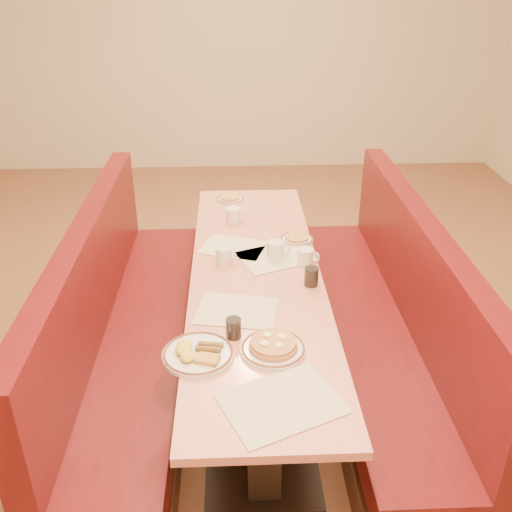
{
  "coord_description": "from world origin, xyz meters",
  "views": [
    {
      "loc": [
        -0.12,
        -2.65,
        2.27
      ],
      "look_at": [
        0.0,
        0.03,
        0.85
      ],
      "focal_mm": 40.0,
      "sensor_mm": 36.0,
      "label": 1
    }
  ],
  "objects_px": {
    "soda_tumbler_near": "(234,328)",
    "soda_tumbler_mid": "(311,277)",
    "eggs_plate": "(197,353)",
    "pancake_plate": "(273,347)",
    "coffee_mug_a": "(306,257)",
    "booth_right": "(384,331)",
    "coffee_mug_b": "(224,255)",
    "diner_table": "(256,333)",
    "coffee_mug_c": "(276,250)",
    "coffee_mug_d": "(234,215)",
    "booth_left": "(126,338)"
  },
  "relations": [
    {
      "from": "coffee_mug_b",
      "to": "soda_tumbler_near",
      "type": "relative_size",
      "value": 1.26
    },
    {
      "from": "diner_table",
      "to": "soda_tumbler_mid",
      "type": "xyz_separation_m",
      "value": [
        0.28,
        -0.11,
        0.43
      ]
    },
    {
      "from": "eggs_plate",
      "to": "diner_table",
      "type": "bearing_deg",
      "value": 67.75
    },
    {
      "from": "coffee_mug_a",
      "to": "coffee_mug_b",
      "type": "bearing_deg",
      "value": -179.12
    },
    {
      "from": "booth_right",
      "to": "coffee_mug_d",
      "type": "distance_m",
      "value": 1.17
    },
    {
      "from": "pancake_plate",
      "to": "coffee_mug_c",
      "type": "xyz_separation_m",
      "value": [
        0.08,
        0.86,
        0.03
      ]
    },
    {
      "from": "diner_table",
      "to": "booth_left",
      "type": "distance_m",
      "value": 0.73
    },
    {
      "from": "coffee_mug_a",
      "to": "soda_tumbler_near",
      "type": "height_order",
      "value": "soda_tumbler_near"
    },
    {
      "from": "diner_table",
      "to": "booth_left",
      "type": "xyz_separation_m",
      "value": [
        -0.73,
        0.0,
        -0.01
      ]
    },
    {
      "from": "soda_tumbler_near",
      "to": "soda_tumbler_mid",
      "type": "height_order",
      "value": "soda_tumbler_mid"
    },
    {
      "from": "booth_left",
      "to": "coffee_mug_b",
      "type": "xyz_separation_m",
      "value": [
        0.56,
        0.15,
        0.44
      ]
    },
    {
      "from": "booth_right",
      "to": "pancake_plate",
      "type": "relative_size",
      "value": 8.83
    },
    {
      "from": "soda_tumbler_near",
      "to": "soda_tumbler_mid",
      "type": "xyz_separation_m",
      "value": [
        0.41,
        0.44,
        0.0
      ]
    },
    {
      "from": "diner_table",
      "to": "booth_right",
      "type": "relative_size",
      "value": 1.0
    },
    {
      "from": "pancake_plate",
      "to": "soda_tumbler_mid",
      "type": "relative_size",
      "value": 2.81
    },
    {
      "from": "soda_tumbler_near",
      "to": "coffee_mug_a",
      "type": "bearing_deg",
      "value": 58.58
    },
    {
      "from": "pancake_plate",
      "to": "soda_tumbler_near",
      "type": "distance_m",
      "value": 0.2
    },
    {
      "from": "booth_right",
      "to": "eggs_plate",
      "type": "bearing_deg",
      "value": -145.76
    },
    {
      "from": "booth_right",
      "to": "soda_tumbler_near",
      "type": "relative_size",
      "value": 26.25
    },
    {
      "from": "coffee_mug_a",
      "to": "coffee_mug_b",
      "type": "relative_size",
      "value": 1.03
    },
    {
      "from": "eggs_plate",
      "to": "soda_tumbler_near",
      "type": "height_order",
      "value": "soda_tumbler_near"
    },
    {
      "from": "coffee_mug_b",
      "to": "booth_left",
      "type": "bearing_deg",
      "value": -140.94
    },
    {
      "from": "soda_tumbler_near",
      "to": "soda_tumbler_mid",
      "type": "relative_size",
      "value": 0.94
    },
    {
      "from": "booth_left",
      "to": "eggs_plate",
      "type": "height_order",
      "value": "booth_left"
    },
    {
      "from": "diner_table",
      "to": "coffee_mug_a",
      "type": "height_order",
      "value": "coffee_mug_a"
    },
    {
      "from": "eggs_plate",
      "to": "pancake_plate",
      "type": "bearing_deg",
      "value": 4.29
    },
    {
      "from": "coffee_mug_b",
      "to": "soda_tumbler_mid",
      "type": "relative_size",
      "value": 1.19
    },
    {
      "from": "soda_tumbler_mid",
      "to": "soda_tumbler_near",
      "type": "bearing_deg",
      "value": -132.64
    },
    {
      "from": "booth_right",
      "to": "booth_left",
      "type": "bearing_deg",
      "value": 180.0
    },
    {
      "from": "pancake_plate",
      "to": "coffee_mug_a",
      "type": "height_order",
      "value": "coffee_mug_a"
    },
    {
      "from": "coffee_mug_a",
      "to": "coffee_mug_c",
      "type": "xyz_separation_m",
      "value": [
        -0.16,
        0.08,
        0.0
      ]
    },
    {
      "from": "soda_tumbler_mid",
      "to": "eggs_plate",
      "type": "bearing_deg",
      "value": -134.32
    },
    {
      "from": "coffee_mug_b",
      "to": "soda_tumbler_mid",
      "type": "height_order",
      "value": "soda_tumbler_mid"
    },
    {
      "from": "booth_left",
      "to": "coffee_mug_c",
      "type": "relative_size",
      "value": 18.59
    },
    {
      "from": "booth_right",
      "to": "coffee_mug_b",
      "type": "relative_size",
      "value": 20.76
    },
    {
      "from": "booth_right",
      "to": "diner_table",
      "type": "bearing_deg",
      "value": 180.0
    },
    {
      "from": "eggs_plate",
      "to": "coffee_mug_c",
      "type": "bearing_deg",
      "value": 65.42
    },
    {
      "from": "coffee_mug_c",
      "to": "coffee_mug_d",
      "type": "xyz_separation_m",
      "value": [
        -0.23,
        0.5,
        -0.0
      ]
    },
    {
      "from": "booth_left",
      "to": "booth_right",
      "type": "bearing_deg",
      "value": 0.0
    },
    {
      "from": "eggs_plate",
      "to": "soda_tumbler_near",
      "type": "relative_size",
      "value": 3.23
    },
    {
      "from": "booth_left",
      "to": "coffee_mug_c",
      "type": "xyz_separation_m",
      "value": [
        0.85,
        0.19,
        0.44
      ]
    },
    {
      "from": "eggs_plate",
      "to": "coffee_mug_a",
      "type": "distance_m",
      "value": 0.98
    },
    {
      "from": "pancake_plate",
      "to": "soda_tumbler_mid",
      "type": "distance_m",
      "value": 0.6
    },
    {
      "from": "coffee_mug_c",
      "to": "coffee_mug_d",
      "type": "height_order",
      "value": "coffee_mug_c"
    },
    {
      "from": "coffee_mug_a",
      "to": "booth_left",
      "type": "bearing_deg",
      "value": -168.26
    },
    {
      "from": "coffee_mug_b",
      "to": "coffee_mug_c",
      "type": "bearing_deg",
      "value": 33.11
    },
    {
      "from": "booth_left",
      "to": "soda_tumbler_near",
      "type": "height_order",
      "value": "booth_left"
    },
    {
      "from": "coffee_mug_a",
      "to": "coffee_mug_c",
      "type": "distance_m",
      "value": 0.18
    },
    {
      "from": "coffee_mug_a",
      "to": "soda_tumbler_near",
      "type": "xyz_separation_m",
      "value": [
        -0.41,
        -0.66,
        -0.0
      ]
    },
    {
      "from": "booth_right",
      "to": "coffee_mug_d",
      "type": "xyz_separation_m",
      "value": [
        -0.85,
        0.69,
        0.44
      ]
    }
  ]
}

